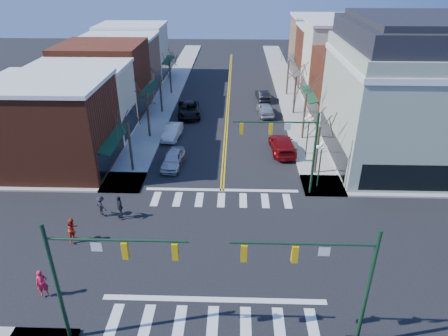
# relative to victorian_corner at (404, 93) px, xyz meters

# --- Properties ---
(ground) EXTENTS (160.00, 160.00, 0.00)m
(ground) POSITION_rel_victorian_corner_xyz_m (-16.50, -14.50, -6.66)
(ground) COLOR black
(ground) RESTS_ON ground
(sidewalk_left) EXTENTS (3.50, 70.00, 0.15)m
(sidewalk_left) POSITION_rel_victorian_corner_xyz_m (-25.25, 5.50, -6.58)
(sidewalk_left) COLOR #9E9B93
(sidewalk_left) RESTS_ON ground
(sidewalk_right) EXTENTS (3.50, 70.00, 0.15)m
(sidewalk_right) POSITION_rel_victorian_corner_xyz_m (-7.75, 5.50, -6.58)
(sidewalk_right) COLOR #9E9B93
(sidewalk_right) RESTS_ON ground
(bldg_left_brick_a) EXTENTS (10.00, 8.50, 8.00)m
(bldg_left_brick_a) POSITION_rel_victorian_corner_xyz_m (-32.00, -2.75, -2.66)
(bldg_left_brick_a) COLOR #602817
(bldg_left_brick_a) RESTS_ON ground
(bldg_left_stucco_a) EXTENTS (10.00, 7.00, 7.50)m
(bldg_left_stucco_a) POSITION_rel_victorian_corner_xyz_m (-32.00, 5.00, -2.91)
(bldg_left_stucco_a) COLOR beige
(bldg_left_stucco_a) RESTS_ON ground
(bldg_left_brick_b) EXTENTS (10.00, 9.00, 8.50)m
(bldg_left_brick_b) POSITION_rel_victorian_corner_xyz_m (-32.00, 13.00, -2.41)
(bldg_left_brick_b) COLOR #602817
(bldg_left_brick_b) RESTS_ON ground
(bldg_left_tan) EXTENTS (10.00, 7.50, 7.80)m
(bldg_left_tan) POSITION_rel_victorian_corner_xyz_m (-32.00, 21.25, -2.76)
(bldg_left_tan) COLOR #9B7755
(bldg_left_tan) RESTS_ON ground
(bldg_left_stucco_b) EXTENTS (10.00, 8.00, 8.20)m
(bldg_left_stucco_b) POSITION_rel_victorian_corner_xyz_m (-32.00, 29.00, -2.56)
(bldg_left_stucco_b) COLOR beige
(bldg_left_stucco_b) RESTS_ON ground
(bldg_right_brick_a) EXTENTS (10.00, 8.50, 8.00)m
(bldg_right_brick_a) POSITION_rel_victorian_corner_xyz_m (-1.00, 11.25, -2.66)
(bldg_right_brick_a) COLOR #602817
(bldg_right_brick_a) RESTS_ON ground
(bldg_right_stucco) EXTENTS (10.00, 7.00, 10.00)m
(bldg_right_stucco) POSITION_rel_victorian_corner_xyz_m (-1.00, 19.00, -1.66)
(bldg_right_stucco) COLOR beige
(bldg_right_stucco) RESTS_ON ground
(bldg_right_brick_b) EXTENTS (10.00, 8.00, 8.50)m
(bldg_right_brick_b) POSITION_rel_victorian_corner_xyz_m (-1.00, 26.50, -2.41)
(bldg_right_brick_b) COLOR #602817
(bldg_right_brick_b) RESTS_ON ground
(bldg_right_tan) EXTENTS (10.00, 8.00, 9.00)m
(bldg_right_tan) POSITION_rel_victorian_corner_xyz_m (-1.00, 34.50, -2.16)
(bldg_right_tan) COLOR #9B7755
(bldg_right_tan) RESTS_ON ground
(victorian_corner) EXTENTS (12.25, 14.25, 13.30)m
(victorian_corner) POSITION_rel_victorian_corner_xyz_m (0.00, 0.00, 0.00)
(victorian_corner) COLOR #99A791
(victorian_corner) RESTS_ON ground
(traffic_mast_near_left) EXTENTS (6.60, 0.28, 7.20)m
(traffic_mast_near_left) POSITION_rel_victorian_corner_xyz_m (-22.05, -21.90, -1.95)
(traffic_mast_near_left) COLOR #14331E
(traffic_mast_near_left) RESTS_ON ground
(traffic_mast_near_right) EXTENTS (6.60, 0.28, 7.20)m
(traffic_mast_near_right) POSITION_rel_victorian_corner_xyz_m (-10.95, -21.90, -1.95)
(traffic_mast_near_right) COLOR #14331E
(traffic_mast_near_right) RESTS_ON ground
(traffic_mast_far_right) EXTENTS (6.60, 0.28, 7.20)m
(traffic_mast_far_right) POSITION_rel_victorian_corner_xyz_m (-10.95, -7.10, -1.95)
(traffic_mast_far_right) COLOR #14331E
(traffic_mast_far_right) RESTS_ON ground
(lamppost_corner) EXTENTS (0.36, 0.36, 4.33)m
(lamppost_corner) POSITION_rel_victorian_corner_xyz_m (-8.30, -6.00, -3.70)
(lamppost_corner) COLOR #14331E
(lamppost_corner) RESTS_ON ground
(lamppost_midblock) EXTENTS (0.36, 0.36, 4.33)m
(lamppost_midblock) POSITION_rel_victorian_corner_xyz_m (-8.30, 0.50, -3.70)
(lamppost_midblock) COLOR #14331E
(lamppost_midblock) RESTS_ON ground
(tree_left_a) EXTENTS (0.24, 0.24, 4.76)m
(tree_left_a) POSITION_rel_victorian_corner_xyz_m (-24.90, -3.50, -4.28)
(tree_left_a) COLOR #382B21
(tree_left_a) RESTS_ON ground
(tree_left_b) EXTENTS (0.24, 0.24, 5.04)m
(tree_left_b) POSITION_rel_victorian_corner_xyz_m (-24.90, 4.50, -4.14)
(tree_left_b) COLOR #382B21
(tree_left_b) RESTS_ON ground
(tree_left_c) EXTENTS (0.24, 0.24, 4.55)m
(tree_left_c) POSITION_rel_victorian_corner_xyz_m (-24.90, 12.50, -4.38)
(tree_left_c) COLOR #382B21
(tree_left_c) RESTS_ON ground
(tree_left_d) EXTENTS (0.24, 0.24, 4.90)m
(tree_left_d) POSITION_rel_victorian_corner_xyz_m (-24.90, 20.50, -4.21)
(tree_left_d) COLOR #382B21
(tree_left_d) RESTS_ON ground
(tree_right_a) EXTENTS (0.24, 0.24, 4.62)m
(tree_right_a) POSITION_rel_victorian_corner_xyz_m (-8.10, -3.50, -4.35)
(tree_right_a) COLOR #382B21
(tree_right_a) RESTS_ON ground
(tree_right_b) EXTENTS (0.24, 0.24, 5.18)m
(tree_right_b) POSITION_rel_victorian_corner_xyz_m (-8.10, 4.50, -4.07)
(tree_right_b) COLOR #382B21
(tree_right_b) RESTS_ON ground
(tree_right_c) EXTENTS (0.24, 0.24, 4.83)m
(tree_right_c) POSITION_rel_victorian_corner_xyz_m (-8.10, 12.50, -4.24)
(tree_right_c) COLOR #382B21
(tree_right_c) RESTS_ON ground
(tree_right_d) EXTENTS (0.24, 0.24, 4.97)m
(tree_right_d) POSITION_rel_victorian_corner_xyz_m (-8.10, 20.50, -4.17)
(tree_right_d) COLOR #382B21
(tree_right_d) RESTS_ON ground
(car_left_near) EXTENTS (2.12, 4.57, 1.51)m
(car_left_near) POSITION_rel_victorian_corner_xyz_m (-21.30, -2.41, -5.90)
(car_left_near) COLOR silver
(car_left_near) RESTS_ON ground
(car_left_mid) EXTENTS (1.94, 4.55, 1.46)m
(car_left_mid) POSITION_rel_victorian_corner_xyz_m (-22.35, 4.37, -5.93)
(car_left_mid) COLOR silver
(car_left_mid) RESTS_ON ground
(car_left_far) EXTENTS (3.43, 6.13, 1.62)m
(car_left_far) POSITION_rel_victorian_corner_xyz_m (-21.30, 11.34, -5.85)
(car_left_far) COLOR black
(car_left_far) RESTS_ON ground
(car_right_near) EXTENTS (2.62, 5.75, 1.63)m
(car_right_near) POSITION_rel_victorian_corner_xyz_m (-10.63, 1.08, -5.84)
(car_right_near) COLOR maroon
(car_right_near) RESTS_ON ground
(car_right_mid) EXTENTS (2.28, 4.77, 1.57)m
(car_right_mid) POSITION_rel_victorian_corner_xyz_m (-11.70, 11.94, -5.87)
(car_right_mid) COLOR #BBBABF
(car_right_mid) RESTS_ON ground
(car_right_far) EXTENTS (2.01, 4.48, 1.43)m
(car_right_far) POSITION_rel_victorian_corner_xyz_m (-11.70, 17.97, -5.94)
(car_right_far) COLOR black
(car_right_far) RESTS_ON ground
(pedestrian_red_a) EXTENTS (0.74, 0.61, 1.74)m
(pedestrian_red_a) POSITION_rel_victorian_corner_xyz_m (-26.39, -19.16, -5.64)
(pedestrian_red_a) COLOR red
(pedestrian_red_a) RESTS_ON sidewalk_left
(pedestrian_red_b) EXTENTS (0.93, 1.04, 1.77)m
(pedestrian_red_b) POSITION_rel_victorian_corner_xyz_m (-26.50, -14.04, -5.62)
(pedestrian_red_b) COLOR red
(pedestrian_red_b) RESTS_ON sidewalk_left
(pedestrian_dark_a) EXTENTS (0.88, 1.15, 1.82)m
(pedestrian_dark_a) POSITION_rel_victorian_corner_xyz_m (-24.03, -11.14, -5.60)
(pedestrian_dark_a) COLOR black
(pedestrian_dark_a) RESTS_ON sidewalk_left
(pedestrian_dark_b) EXTENTS (1.17, 1.09, 1.58)m
(pedestrian_dark_b) POSITION_rel_victorian_corner_xyz_m (-25.54, -10.85, -5.72)
(pedestrian_dark_b) COLOR black
(pedestrian_dark_b) RESTS_ON sidewalk_left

